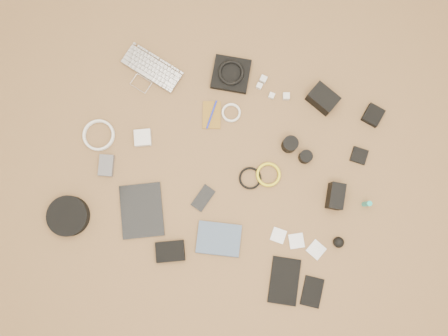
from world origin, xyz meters
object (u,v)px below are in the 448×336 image
(laptop, at_px, (147,75))
(headphone_case, at_px, (68,216))
(tablet, at_px, (142,211))
(dslr_camera, at_px, (323,99))
(paperback, at_px, (217,255))
(phone, at_px, (203,198))

(laptop, bearing_deg, headphone_case, -84.70)
(tablet, height_order, headphone_case, headphone_case)
(laptop, height_order, tablet, laptop)
(dslr_camera, height_order, headphone_case, dslr_camera)
(headphone_case, relative_size, paperback, 0.94)
(tablet, relative_size, phone, 2.12)
(headphone_case, height_order, paperback, headphone_case)
(phone, bearing_deg, headphone_case, -137.30)
(laptop, xyz_separation_m, dslr_camera, (0.85, 0.11, 0.03))
(dslr_camera, bearing_deg, headphone_case, -114.31)
(dslr_camera, relative_size, tablet, 0.53)
(dslr_camera, xyz_separation_m, headphone_case, (-0.99, -0.87, -0.01))
(dslr_camera, height_order, paperback, dslr_camera)
(laptop, height_order, paperback, laptop)
(tablet, height_order, phone, tablet)
(laptop, distance_m, paperback, 0.93)
(dslr_camera, bearing_deg, laptop, -147.81)
(dslr_camera, distance_m, headphone_case, 1.32)
(tablet, distance_m, paperback, 0.41)
(dslr_camera, xyz_separation_m, tablet, (-0.67, -0.75, -0.03))
(laptop, relative_size, tablet, 1.17)
(phone, height_order, paperback, paperback)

